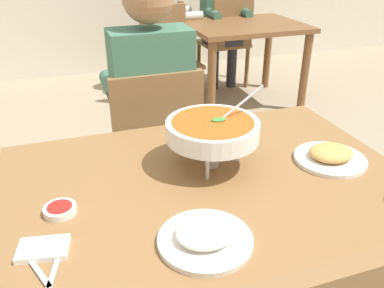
% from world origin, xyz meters
% --- Properties ---
extents(dining_table_main, '(1.27, 0.87, 0.74)m').
position_xyz_m(dining_table_main, '(0.00, 0.00, 0.63)').
color(dining_table_main, brown).
rests_on(dining_table_main, ground_plane).
extents(chair_diner_main, '(0.44, 0.44, 0.90)m').
position_xyz_m(chair_diner_main, '(-0.00, 0.72, 0.51)').
color(chair_diner_main, brown).
rests_on(chair_diner_main, ground_plane).
extents(diner_main, '(0.40, 0.45, 1.31)m').
position_xyz_m(diner_main, '(0.00, 0.76, 0.75)').
color(diner_main, '#2D2D38').
rests_on(diner_main, ground_plane).
extents(curry_bowl, '(0.33, 0.30, 0.26)m').
position_xyz_m(curry_bowl, '(0.04, 0.07, 0.87)').
color(curry_bowl, silver).
rests_on(curry_bowl, dining_table_main).
extents(rice_plate, '(0.24, 0.24, 0.06)m').
position_xyz_m(rice_plate, '(-0.11, -0.28, 0.76)').
color(rice_plate, white).
rests_on(rice_plate, dining_table_main).
extents(appetizer_plate, '(0.24, 0.24, 0.06)m').
position_xyz_m(appetizer_plate, '(0.43, -0.03, 0.76)').
color(appetizer_plate, white).
rests_on(appetizer_plate, dining_table_main).
extents(sauce_dish, '(0.09, 0.09, 0.02)m').
position_xyz_m(sauce_dish, '(-0.45, -0.03, 0.75)').
color(sauce_dish, white).
rests_on(sauce_dish, dining_table_main).
extents(napkin_folded, '(0.13, 0.10, 0.02)m').
position_xyz_m(napkin_folded, '(-0.49, -0.18, 0.75)').
color(napkin_folded, white).
rests_on(napkin_folded, dining_table_main).
extents(fork_utensil, '(0.07, 0.16, 0.01)m').
position_xyz_m(fork_utensil, '(-0.51, -0.23, 0.75)').
color(fork_utensil, silver).
rests_on(fork_utensil, dining_table_main).
extents(spoon_utensil, '(0.06, 0.17, 0.01)m').
position_xyz_m(spoon_utensil, '(-0.46, -0.23, 0.75)').
color(spoon_utensil, silver).
rests_on(spoon_utensil, dining_table_main).
extents(dining_table_far, '(1.00, 0.80, 0.74)m').
position_xyz_m(dining_table_far, '(1.21, 2.26, 0.61)').
color(dining_table_far, brown).
rests_on(dining_table_far, ground_plane).
extents(chair_bg_left, '(0.48, 0.48, 0.90)m').
position_xyz_m(chair_bg_left, '(0.63, 2.84, 0.51)').
color(chair_bg_left, brown).
rests_on(chair_bg_left, ground_plane).
extents(chair_bg_middle, '(0.46, 0.46, 0.90)m').
position_xyz_m(chair_bg_middle, '(1.26, 2.75, 0.51)').
color(chair_bg_middle, brown).
rests_on(chair_bg_middle, ground_plane).
extents(chair_bg_right, '(0.48, 0.48, 0.90)m').
position_xyz_m(chair_bg_right, '(0.54, 2.38, 0.51)').
color(chair_bg_right, brown).
rests_on(chair_bg_right, ground_plane).
extents(patron_bg_left, '(0.45, 0.40, 1.31)m').
position_xyz_m(patron_bg_left, '(0.64, 2.77, 0.75)').
color(patron_bg_left, '#2D2D38').
rests_on(patron_bg_left, ground_plane).
extents(patron_bg_middle, '(0.40, 0.45, 1.31)m').
position_xyz_m(patron_bg_middle, '(1.22, 2.82, 0.75)').
color(patron_bg_middle, '#2D2D38').
rests_on(patron_bg_middle, ground_plane).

